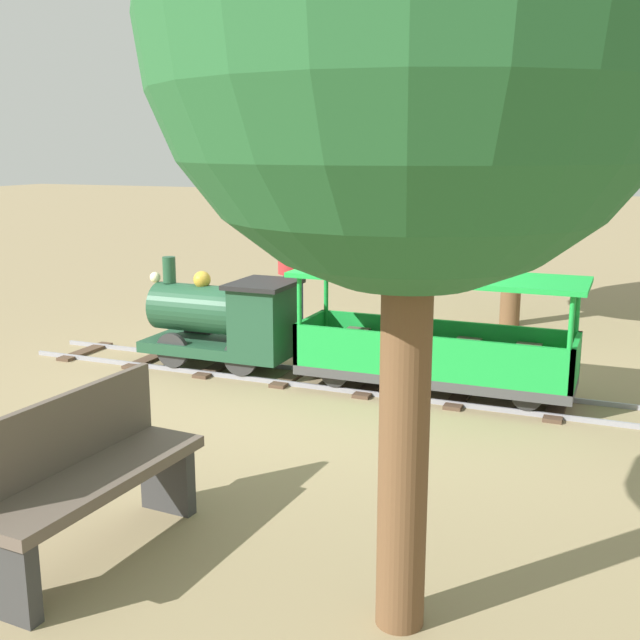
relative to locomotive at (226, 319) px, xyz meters
name	(u,v)px	position (x,y,z in m)	size (l,w,h in m)	color
ground_plane	(343,384)	(0.00, -1.15, -0.48)	(60.00, 60.00, 0.00)	#8C7A56
track	(332,381)	(0.00, -1.04, -0.47)	(0.70, 6.05, 0.04)	gray
locomotive	(226,319)	(0.00, 0.00, 0.00)	(0.66, 1.45, 0.98)	#1E472D
passenger_car	(434,345)	(0.00, -1.94, -0.06)	(0.76, 2.35, 0.97)	#3F3F3F
conductor_person	(293,258)	(0.81, -0.32, 0.47)	(0.30, 0.30, 1.62)	#282D47
park_bench	(87,477)	(-3.19, -0.99, -0.07)	(1.32, 0.48, 0.82)	brown
oak_tree_near	(414,23)	(-3.15, -2.59, 1.96)	(2.02, 2.02, 3.47)	brown
oak_tree_far	(522,94)	(2.89, -2.12, 2.09)	(2.74, 2.74, 3.95)	brown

